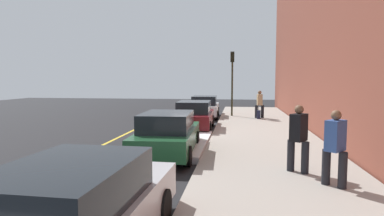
{
  "coord_description": "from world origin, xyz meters",
  "views": [
    {
      "loc": [
        -16.29,
        -2.16,
        2.62
      ],
      "look_at": [
        0.62,
        0.2,
        1.15
      ],
      "focal_mm": 30.9,
      "sensor_mm": 36.0,
      "label": 1
    }
  ],
  "objects_px": {
    "parked_car_maroon": "(194,116)",
    "rolling_suitcase": "(259,114)",
    "parked_car_green": "(168,134)",
    "pedestrian_blue_coat": "(335,146)",
    "parked_car_white": "(205,107)",
    "parked_car_silver": "(76,213)",
    "pedestrian_tan_coat": "(260,103)",
    "traffic_light_pole": "(232,73)",
    "pedestrian_black_coat": "(298,137)"
  },
  "relations": [
    {
      "from": "parked_car_green",
      "to": "parked_car_maroon",
      "type": "xyz_separation_m",
      "value": [
        5.96,
        -0.13,
        -0.0
      ]
    },
    {
      "from": "pedestrian_black_coat",
      "to": "rolling_suitcase",
      "type": "height_order",
      "value": "pedestrian_black_coat"
    },
    {
      "from": "parked_car_green",
      "to": "pedestrian_tan_coat",
      "type": "height_order",
      "value": "pedestrian_tan_coat"
    },
    {
      "from": "parked_car_maroon",
      "to": "traffic_light_pole",
      "type": "xyz_separation_m",
      "value": [
        5.78,
        -1.83,
        2.34
      ]
    },
    {
      "from": "parked_car_green",
      "to": "parked_car_white",
      "type": "relative_size",
      "value": 1.03
    },
    {
      "from": "pedestrian_tan_coat",
      "to": "traffic_light_pole",
      "type": "xyz_separation_m",
      "value": [
        1.1,
        1.79,
        2.0
      ]
    },
    {
      "from": "parked_car_maroon",
      "to": "pedestrian_black_coat",
      "type": "bearing_deg",
      "value": -154.3
    },
    {
      "from": "parked_car_white",
      "to": "pedestrian_blue_coat",
      "type": "bearing_deg",
      "value": -163.06
    },
    {
      "from": "parked_car_maroon",
      "to": "parked_car_white",
      "type": "distance_m",
      "value": 5.7
    },
    {
      "from": "parked_car_white",
      "to": "pedestrian_black_coat",
      "type": "relative_size",
      "value": 2.47
    },
    {
      "from": "pedestrian_blue_coat",
      "to": "parked_car_silver",
      "type": "bearing_deg",
      "value": 129.48
    },
    {
      "from": "pedestrian_tan_coat",
      "to": "rolling_suitcase",
      "type": "height_order",
      "value": "pedestrian_tan_coat"
    },
    {
      "from": "parked_car_green",
      "to": "rolling_suitcase",
      "type": "distance_m",
      "value": 10.88
    },
    {
      "from": "parked_car_green",
      "to": "pedestrian_blue_coat",
      "type": "height_order",
      "value": "pedestrian_blue_coat"
    },
    {
      "from": "parked_car_maroon",
      "to": "parked_car_silver",
      "type": "bearing_deg",
      "value": -179.91
    },
    {
      "from": "parked_car_maroon",
      "to": "parked_car_white",
      "type": "height_order",
      "value": "same"
    },
    {
      "from": "parked_car_white",
      "to": "pedestrian_tan_coat",
      "type": "height_order",
      "value": "pedestrian_tan_coat"
    },
    {
      "from": "parked_car_silver",
      "to": "pedestrian_tan_coat",
      "type": "bearing_deg",
      "value": -11.68
    },
    {
      "from": "parked_car_silver",
      "to": "traffic_light_pole",
      "type": "height_order",
      "value": "traffic_light_pole"
    },
    {
      "from": "parked_car_green",
      "to": "rolling_suitcase",
      "type": "xyz_separation_m",
      "value": [
        10.23,
        -3.68,
        -0.34
      ]
    },
    {
      "from": "pedestrian_black_coat",
      "to": "parked_car_silver",
      "type": "bearing_deg",
      "value": 141.23
    },
    {
      "from": "pedestrian_blue_coat",
      "to": "pedestrian_tan_coat",
      "type": "bearing_deg",
      "value": 3.51
    },
    {
      "from": "pedestrian_tan_coat",
      "to": "traffic_light_pole",
      "type": "distance_m",
      "value": 2.9
    },
    {
      "from": "parked_car_maroon",
      "to": "pedestrian_black_coat",
      "type": "xyz_separation_m",
      "value": [
        -7.98,
        -3.84,
        0.36
      ]
    },
    {
      "from": "pedestrian_blue_coat",
      "to": "parked_car_maroon",
      "type": "bearing_deg",
      "value": 26.19
    },
    {
      "from": "parked_car_maroon",
      "to": "pedestrian_tan_coat",
      "type": "distance_m",
      "value": 5.93
    },
    {
      "from": "pedestrian_blue_coat",
      "to": "traffic_light_pole",
      "type": "height_order",
      "value": "traffic_light_pole"
    },
    {
      "from": "parked_car_green",
      "to": "parked_car_white",
      "type": "height_order",
      "value": "same"
    },
    {
      "from": "parked_car_green",
      "to": "pedestrian_blue_coat",
      "type": "xyz_separation_m",
      "value": [
        -3.12,
        -4.6,
        0.34
      ]
    },
    {
      "from": "pedestrian_black_coat",
      "to": "traffic_light_pole",
      "type": "relative_size",
      "value": 0.41
    },
    {
      "from": "rolling_suitcase",
      "to": "parked_car_silver",
      "type": "bearing_deg",
      "value": 168.28
    },
    {
      "from": "pedestrian_black_coat",
      "to": "parked_car_white",
      "type": "bearing_deg",
      "value": 15.82
    },
    {
      "from": "traffic_light_pole",
      "to": "rolling_suitcase",
      "type": "relative_size",
      "value": 4.9
    },
    {
      "from": "pedestrian_blue_coat",
      "to": "traffic_light_pole",
      "type": "distance_m",
      "value": 15.22
    },
    {
      "from": "traffic_light_pole",
      "to": "rolling_suitcase",
      "type": "distance_m",
      "value": 3.52
    },
    {
      "from": "parked_car_white",
      "to": "parked_car_silver",
      "type": "bearing_deg",
      "value": -179.83
    },
    {
      "from": "pedestrian_black_coat",
      "to": "pedestrian_blue_coat",
      "type": "relative_size",
      "value": 1.02
    },
    {
      "from": "parked_car_green",
      "to": "parked_car_white",
      "type": "distance_m",
      "value": 11.66
    },
    {
      "from": "parked_car_white",
      "to": "parked_car_green",
      "type": "bearing_deg",
      "value": 179.51
    },
    {
      "from": "parked_car_silver",
      "to": "parked_car_maroon",
      "type": "xyz_separation_m",
      "value": [
        12.74,
        0.02,
        -0.0
      ]
    },
    {
      "from": "pedestrian_tan_coat",
      "to": "parked_car_white",
      "type": "bearing_deg",
      "value": 74.43
    },
    {
      "from": "parked_car_silver",
      "to": "pedestrian_blue_coat",
      "type": "bearing_deg",
      "value": -50.52
    },
    {
      "from": "parked_car_maroon",
      "to": "pedestrian_black_coat",
      "type": "height_order",
      "value": "pedestrian_black_coat"
    },
    {
      "from": "pedestrian_tan_coat",
      "to": "rolling_suitcase",
      "type": "distance_m",
      "value": 0.79
    },
    {
      "from": "parked_car_maroon",
      "to": "traffic_light_pole",
      "type": "height_order",
      "value": "traffic_light_pole"
    },
    {
      "from": "parked_car_maroon",
      "to": "pedestrian_tan_coat",
      "type": "bearing_deg",
      "value": -37.74
    },
    {
      "from": "parked_car_maroon",
      "to": "traffic_light_pole",
      "type": "relative_size",
      "value": 0.98
    },
    {
      "from": "parked_car_white",
      "to": "traffic_light_pole",
      "type": "distance_m",
      "value": 2.99
    },
    {
      "from": "traffic_light_pole",
      "to": "parked_car_maroon",
      "type": "bearing_deg",
      "value": 162.41
    },
    {
      "from": "parked_car_maroon",
      "to": "rolling_suitcase",
      "type": "distance_m",
      "value": 5.56
    }
  ]
}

